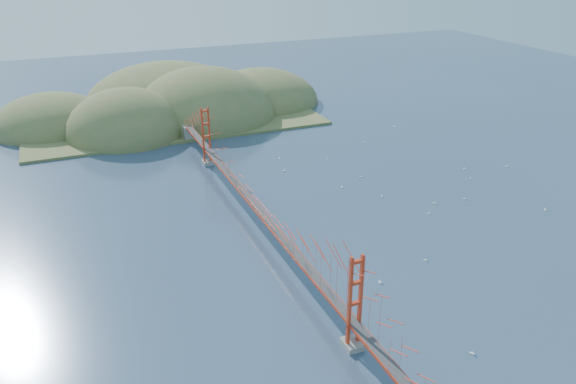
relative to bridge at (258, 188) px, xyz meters
name	(u,v)px	position (x,y,z in m)	size (l,w,h in m)	color
ground	(259,229)	(0.00, -0.18, -7.01)	(320.00, 320.00, 0.00)	#314562
bridge	(258,188)	(0.00, 0.00, 0.00)	(2.20, 94.40, 12.00)	gray
far_headlands	(177,113)	(2.21, 68.33, -7.01)	(84.00, 58.00, 25.00)	olive
sailboat_9	(470,178)	(43.72, 3.28, -6.87)	(0.57, 0.57, 0.59)	white
sailboat_2	(429,213)	(27.64, -6.00, -6.87)	(0.54, 0.54, 0.58)	white
sailboat_13	(545,209)	(46.36, -12.40, -6.86)	(0.66, 0.66, 0.69)	white
sailboat_16	(361,176)	(25.00, 11.98, -6.87)	(0.53, 0.53, 0.56)	white
sailboat_11	(507,166)	(54.43, 5.42, -6.86)	(0.67, 0.67, 0.70)	white
sailboat_14	(342,187)	(19.40, 9.04, -6.86)	(0.45, 0.55, 0.64)	white
sailboat_8	(464,169)	(45.66, 7.51, -6.86)	(0.54, 0.44, 0.63)	white
sailboat_1	(434,203)	(30.81, -3.11, -6.86)	(0.63, 0.63, 0.66)	white
sailboat_0	(380,282)	(9.53, -20.41, -6.85)	(0.56, 0.62, 0.70)	white
sailboat_15	(363,142)	(35.37, 29.09, -6.87)	(0.52, 0.52, 0.56)	white
sailboat_17	(394,126)	(47.76, 35.88, -6.85)	(0.65, 0.59, 0.74)	white
sailboat_7	(328,159)	(23.42, 22.83, -6.87)	(0.51, 0.50, 0.57)	white
sailboat_12	(284,170)	(12.71, 20.35, -6.85)	(0.63, 0.53, 0.73)	white
sailboat_4	(382,196)	(24.04, 2.86, -6.87)	(0.45, 0.50, 0.57)	white
sailboat_3	(279,158)	(14.28, 26.79, -6.86)	(0.61, 0.61, 0.66)	white
sailboat_5	(465,198)	(36.77, -3.72, -6.87)	(0.56, 0.56, 0.61)	white
sailboat_10	(472,353)	(11.52, -36.34, -6.86)	(0.61, 0.61, 0.66)	white
sailboat_6	(425,260)	(18.36, -18.06, -6.87)	(0.56, 0.56, 0.58)	white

